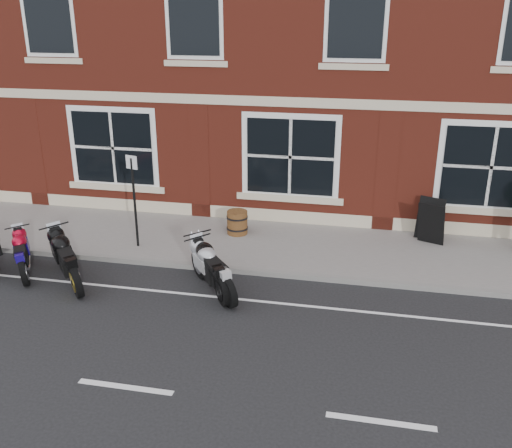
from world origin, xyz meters
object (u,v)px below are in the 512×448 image
object	(u,v)px
moto_sport_silver	(214,267)
parking_sign	(134,195)
moto_sport_black	(68,256)
moto_naked_black	(211,264)
a_board_sign	(430,221)
moto_sport_red	(24,252)
barrel_planter	(237,222)

from	to	relation	value
moto_sport_silver	parking_sign	size ratio (longest dim) A/B	0.75
moto_sport_black	parking_sign	size ratio (longest dim) A/B	0.80
moto_naked_black	a_board_sign	size ratio (longest dim) A/B	1.75
moto_sport_red	moto_sport_silver	bearing A→B (deg)	-32.70
moto_sport_red	moto_naked_black	bearing A→B (deg)	-31.20
parking_sign	moto_sport_silver	bearing A→B (deg)	-16.57
a_board_sign	barrel_planter	xyz separation A→B (m)	(-4.85, -0.45, -0.23)
barrel_planter	moto_sport_red	bearing A→B (deg)	-145.16
moto_sport_red	a_board_sign	distance (m)	9.72
moto_sport_red	moto_sport_black	size ratio (longest dim) A/B	0.92
moto_sport_silver	moto_sport_red	bearing A→B (deg)	140.42
moto_sport_red	parking_sign	world-z (taller)	parking_sign
moto_sport_silver	moto_naked_black	world-z (taller)	moto_naked_black
barrel_planter	moto_sport_silver	bearing A→B (deg)	-86.12
moto_sport_silver	moto_naked_black	bearing A→B (deg)	86.75
moto_naked_black	moto_sport_red	bearing A→B (deg)	147.66
moto_naked_black	a_board_sign	xyz separation A→B (m)	(4.73, 3.31, 0.10)
moto_sport_silver	a_board_sign	bearing A→B (deg)	-3.08
moto_naked_black	barrel_planter	bearing A→B (deg)	58.68
moto_sport_black	moto_naked_black	distance (m)	3.18
moto_naked_black	barrel_planter	distance (m)	2.86
moto_sport_red	barrel_planter	bearing A→B (deg)	2.30
moto_naked_black	parking_sign	world-z (taller)	parking_sign
moto_sport_red	moto_sport_silver	distance (m)	4.45
parking_sign	barrel_planter	bearing A→B (deg)	48.17
moto_sport_black	barrel_planter	distance (m)	4.39
moto_sport_black	barrel_planter	size ratio (longest dim) A/B	2.96
parking_sign	moto_naked_black	bearing A→B (deg)	-15.63
moto_sport_red	moto_sport_black	distance (m)	1.22
moto_naked_black	barrel_planter	xyz separation A→B (m)	(-0.12, 2.85, -0.14)
moto_sport_silver	barrel_planter	distance (m)	2.98
moto_sport_silver	parking_sign	distance (m)	3.09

